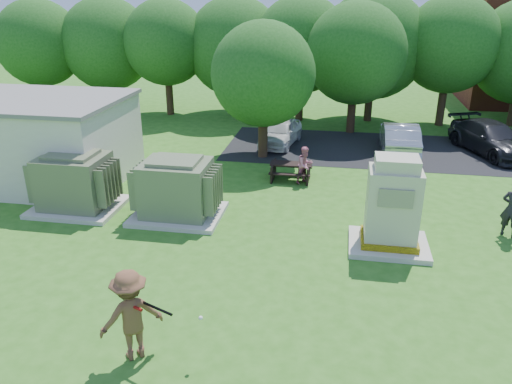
% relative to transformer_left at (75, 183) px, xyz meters
% --- Properties ---
extents(ground, '(120.00, 120.00, 0.00)m').
position_rel_transformer_left_xyz_m(ground, '(6.50, -4.50, -0.97)').
color(ground, '#2D6619').
rests_on(ground, ground).
extents(service_building, '(10.00, 5.00, 3.20)m').
position_rel_transformer_left_xyz_m(service_building, '(-4.50, 2.50, 0.63)').
color(service_building, beige).
rests_on(service_building, ground).
extents(parking_strip, '(20.00, 6.00, 0.01)m').
position_rel_transformer_left_xyz_m(parking_strip, '(13.50, 9.00, -0.96)').
color(parking_strip, '#232326').
rests_on(parking_strip, ground).
extents(transformer_left, '(3.00, 2.40, 2.07)m').
position_rel_transformer_left_xyz_m(transformer_left, '(0.00, 0.00, 0.00)').
color(transformer_left, beige).
rests_on(transformer_left, ground).
extents(transformer_right, '(3.00, 2.40, 2.07)m').
position_rel_transformer_left_xyz_m(transformer_right, '(3.70, 0.00, 0.00)').
color(transformer_right, beige).
rests_on(transformer_right, ground).
extents(generator_cabinet, '(2.35, 1.92, 2.86)m').
position_rel_transformer_left_xyz_m(generator_cabinet, '(10.65, -1.01, 0.28)').
color(generator_cabinet, beige).
rests_on(generator_cabinet, ground).
extents(picnic_table, '(1.66, 1.25, 0.71)m').
position_rel_transformer_left_xyz_m(picnic_table, '(7.11, 4.18, -0.53)').
color(picnic_table, black).
rests_on(picnic_table, ground).
extents(batter, '(1.52, 1.40, 2.05)m').
position_rel_transformer_left_xyz_m(batter, '(5.01, -6.88, 0.06)').
color(batter, brown).
rests_on(batter, ground).
extents(person_by_generator, '(0.80, 0.73, 1.84)m').
position_rel_transformer_left_xyz_m(person_by_generator, '(14.43, 0.43, -0.05)').
color(person_by_generator, black).
rests_on(person_by_generator, ground).
extents(person_at_picnic, '(0.92, 0.92, 1.50)m').
position_rel_transformer_left_xyz_m(person_at_picnic, '(7.70, 3.94, -0.22)').
color(person_at_picnic, '#CB6B83').
rests_on(person_at_picnic, ground).
extents(car_white, '(2.06, 3.89, 1.26)m').
position_rel_transformer_left_xyz_m(car_white, '(6.07, 9.04, -0.34)').
color(car_white, silver).
rests_on(car_white, ground).
extents(car_silver_a, '(1.60, 4.54, 1.49)m').
position_rel_transformer_left_xyz_m(car_silver_a, '(11.73, 8.54, -0.22)').
color(car_silver_a, '#A7A8AC').
rests_on(car_silver_a, ground).
extents(car_dark, '(3.75, 5.38, 1.45)m').
position_rel_transformer_left_xyz_m(car_dark, '(16.02, 9.37, -0.25)').
color(car_dark, black).
rests_on(car_dark, ground).
extents(batting_equipment, '(1.35, 0.48, 0.39)m').
position_rel_transformer_left_xyz_m(batting_equipment, '(5.68, -6.96, 0.32)').
color(batting_equipment, black).
rests_on(batting_equipment, ground).
extents(tree_row, '(41.30, 13.30, 7.30)m').
position_rel_transformer_left_xyz_m(tree_row, '(8.25, 14.00, 3.18)').
color(tree_row, '#47301E').
rests_on(tree_row, ground).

